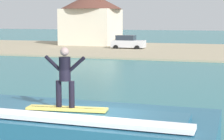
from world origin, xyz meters
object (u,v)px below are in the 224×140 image
at_px(wave_crest, 50,130).
at_px(house_with_chimney, 91,17).
at_px(surfboard, 67,109).
at_px(surfer, 65,74).
at_px(car_near_shore, 128,42).

relative_size(wave_crest, house_with_chimney, 1.04).
distance_m(wave_crest, house_with_chimney, 47.03).
bearing_deg(surfboard, surfer, 149.07).
relative_size(surfer, house_with_chimney, 0.18).
bearing_deg(car_near_shore, house_with_chimney, 139.88).
relative_size(wave_crest, surfer, 5.72).
relative_size(wave_crest, car_near_shore, 2.24).
bearing_deg(car_near_shore, surfboard, -76.66).
bearing_deg(surfer, wave_crest, 154.76).
bearing_deg(surfer, surfboard, -30.93).
bearing_deg(car_near_shore, surfer, -76.74).
relative_size(surfboard, car_near_shore, 0.54).
bearing_deg(surfboard, car_near_shore, 103.34).
height_order(surfboard, house_with_chimney, house_with_chimney).
bearing_deg(house_with_chimney, surfer, -69.79).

